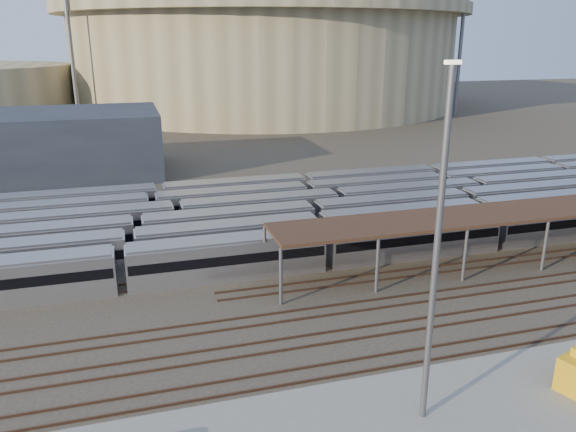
% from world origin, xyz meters
% --- Properties ---
extents(ground, '(420.00, 420.00, 0.00)m').
position_xyz_m(ground, '(0.00, 0.00, 0.00)').
color(ground, '#383026').
rests_on(ground, ground).
extents(apron, '(50.00, 9.00, 0.20)m').
position_xyz_m(apron, '(-5.00, -15.00, 0.10)').
color(apron, gray).
rests_on(apron, ground).
extents(subway_trains, '(118.10, 23.90, 3.60)m').
position_xyz_m(subway_trains, '(1.10, 18.50, 1.80)').
color(subway_trains, '#B5B6BA').
rests_on(subway_trains, ground).
extents(inspection_shed, '(60.30, 6.00, 5.30)m').
position_xyz_m(inspection_shed, '(22.00, 4.00, 4.98)').
color(inspection_shed, slate).
rests_on(inspection_shed, ground).
extents(empty_tracks, '(170.00, 9.62, 0.18)m').
position_xyz_m(empty_tracks, '(0.00, -5.00, 0.09)').
color(empty_tracks, '#4C3323').
rests_on(empty_tracks, ground).
extents(stadium, '(124.00, 124.00, 32.50)m').
position_xyz_m(stadium, '(25.00, 140.00, 16.47)').
color(stadium, tan).
rests_on(stadium, ground).
extents(service_building, '(42.00, 20.00, 10.00)m').
position_xyz_m(service_building, '(-35.00, 55.00, 5.00)').
color(service_building, '#1E232D').
rests_on(service_building, ground).
extents(floodlight_0, '(4.00, 1.00, 38.40)m').
position_xyz_m(floodlight_0, '(-30.00, 110.00, 20.65)').
color(floodlight_0, slate).
rests_on(floodlight_0, ground).
extents(floodlight_2, '(4.00, 1.00, 38.40)m').
position_xyz_m(floodlight_2, '(70.00, 100.00, 20.65)').
color(floodlight_2, slate).
rests_on(floodlight_2, ground).
extents(floodlight_3, '(4.00, 1.00, 38.40)m').
position_xyz_m(floodlight_3, '(-10.00, 160.00, 20.65)').
color(floodlight_3, slate).
rests_on(floodlight_3, ground).
extents(yard_light_pole, '(0.82, 0.36, 19.90)m').
position_xyz_m(yard_light_pole, '(-4.02, -15.03, 10.23)').
color(yard_light_pole, slate).
rests_on(yard_light_pole, apron).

